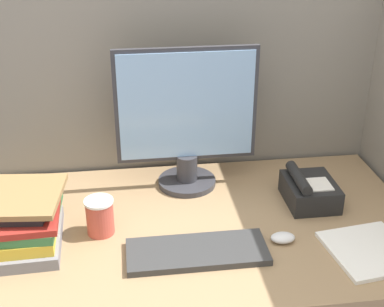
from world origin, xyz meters
name	(u,v)px	position (x,y,z in m)	size (l,w,h in m)	color
cubicle_panel_rear	(175,152)	(0.00, 0.85, 0.81)	(1.85, 0.04, 1.62)	gray
monitor	(187,123)	(0.02, 0.67, 1.01)	(0.48, 0.20, 0.50)	#333338
keyboard	(198,252)	(0.00, 0.25, 0.78)	(0.41, 0.16, 0.02)	#333333
mouse	(283,238)	(0.26, 0.28, 0.79)	(0.07, 0.05, 0.03)	silver
coffee_cup	(100,216)	(-0.28, 0.40, 0.83)	(0.09, 0.09, 0.12)	#BF4C3F
book_stack	(20,220)	(-0.51, 0.38, 0.85)	(0.26, 0.30, 0.17)	slate
desk_telephone	(309,190)	(0.41, 0.49, 0.82)	(0.16, 0.19, 0.11)	black
paper_pile	(370,251)	(0.50, 0.19, 0.78)	(0.26, 0.27, 0.01)	white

